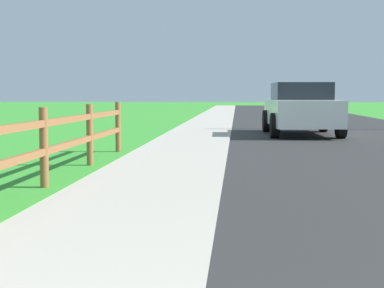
{
  "coord_description": "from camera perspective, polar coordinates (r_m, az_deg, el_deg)",
  "views": [
    {
      "loc": [
        0.19,
        -0.4,
        1.2
      ],
      "look_at": [
        -0.46,
        7.95,
        0.48
      ],
      "focal_mm": 54.66,
      "sensor_mm": 36.0,
      "label": 1
    }
  ],
  "objects": [
    {
      "name": "ground_plane",
      "position": [
        25.43,
        4.01,
        2.2
      ],
      "size": [
        120.0,
        120.0,
        0.0
      ],
      "primitive_type": "plane",
      "color": "green"
    },
    {
      "name": "road_asphalt",
      "position": [
        27.62,
        11.33,
        2.34
      ],
      "size": [
        7.0,
        66.0,
        0.01
      ],
      "primitive_type": "cube",
      "color": "#2A2A2A",
      "rests_on": "ground"
    },
    {
      "name": "curb_concrete",
      "position": [
        27.61,
        -2.2,
        2.43
      ],
      "size": [
        6.0,
        66.0,
        0.01
      ],
      "primitive_type": "cube",
      "color": "#B1AA9C",
      "rests_on": "ground"
    },
    {
      "name": "grass_verge",
      "position": [
        27.82,
        -5.27,
        2.44
      ],
      "size": [
        5.0,
        66.0,
        0.0
      ],
      "primitive_type": "cube",
      "color": "green",
      "rests_on": "ground"
    },
    {
      "name": "rail_fence",
      "position": [
        6.57,
        -17.51,
        -0.55
      ],
      "size": [
        0.11,
        11.73,
        1.03
      ],
      "color": "brown",
      "rests_on": "ground"
    },
    {
      "name": "parked_suv_white",
      "position": [
        17.41,
        10.58,
        3.43
      ],
      "size": [
        2.11,
        4.4,
        1.52
      ],
      "color": "white",
      "rests_on": "ground"
    }
  ]
}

